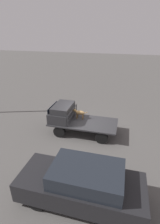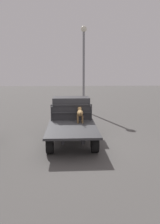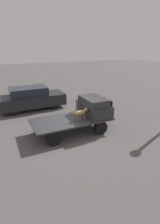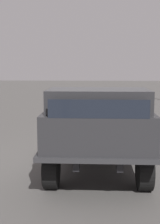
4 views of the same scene
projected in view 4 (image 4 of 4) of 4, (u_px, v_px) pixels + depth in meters
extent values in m
plane|color=#514F4C|center=(97.00, 166.00, 6.62)|extent=(80.00, 80.00, 0.00)
cylinder|color=black|center=(145.00, 170.00, 5.30)|extent=(0.70, 0.24, 0.70)
cylinder|color=black|center=(52.00, 168.00, 5.38)|extent=(0.70, 0.24, 0.70)
cylinder|color=black|center=(129.00, 137.00, 7.75)|extent=(0.70, 0.24, 0.70)
cylinder|color=black|center=(66.00, 136.00, 7.83)|extent=(0.70, 0.24, 0.70)
cube|color=black|center=(114.00, 139.00, 6.51)|extent=(3.68, 0.10, 0.18)
cube|color=black|center=(82.00, 139.00, 6.55)|extent=(3.68, 0.10, 0.18)
cube|color=#2D2D30|center=(98.00, 133.00, 6.51)|extent=(4.00, 1.91, 0.08)
cube|color=#28282B|center=(98.00, 130.00, 5.13)|extent=(1.20, 1.79, 0.60)
cube|color=#28282B|center=(98.00, 100.00, 5.15)|extent=(1.02, 1.65, 0.37)
cube|color=black|center=(99.00, 109.00, 4.49)|extent=(0.02, 1.47, 0.27)
cube|color=#2D2D30|center=(146.00, 120.00, 5.74)|extent=(0.04, 0.04, 0.71)
cube|color=#2D2D30|center=(51.00, 119.00, 5.83)|extent=(0.04, 0.04, 0.71)
cube|color=#2D2D30|center=(98.00, 102.00, 5.74)|extent=(0.04, 1.75, 0.04)
cube|color=#2D2D30|center=(98.00, 120.00, 5.78)|extent=(0.04, 1.75, 0.04)
cylinder|color=brown|center=(84.00, 128.00, 6.02)|extent=(0.06, 0.06, 0.31)
cylinder|color=brown|center=(75.00, 128.00, 6.03)|extent=(0.06, 0.06, 0.31)
cylinder|color=brown|center=(85.00, 124.00, 6.38)|extent=(0.06, 0.06, 0.31)
cylinder|color=brown|center=(76.00, 124.00, 6.39)|extent=(0.06, 0.06, 0.31)
ellipsoid|color=olive|center=(80.00, 114.00, 6.17)|extent=(0.59, 0.26, 0.26)
sphere|color=brown|center=(80.00, 118.00, 6.02)|extent=(0.12, 0.12, 0.12)
cylinder|color=olive|center=(79.00, 113.00, 5.91)|extent=(0.18, 0.14, 0.18)
sphere|color=olive|center=(79.00, 111.00, 5.81)|extent=(0.18, 0.18, 0.18)
cone|color=brown|center=(79.00, 112.00, 5.74)|extent=(0.10, 0.10, 0.10)
cone|color=olive|center=(82.00, 107.00, 5.80)|extent=(0.06, 0.08, 0.10)
cone|color=olive|center=(76.00, 107.00, 5.81)|extent=(0.06, 0.08, 0.10)
cylinder|color=olive|center=(81.00, 111.00, 6.51)|extent=(0.25, 0.04, 0.17)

